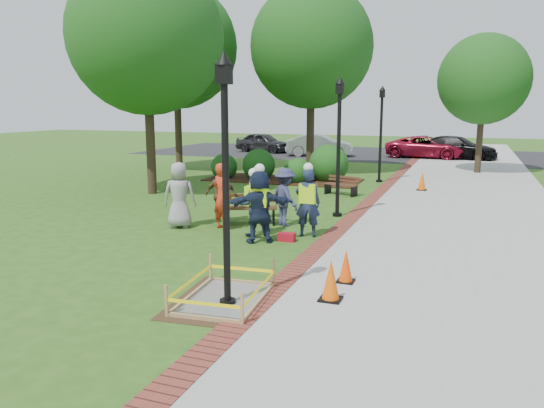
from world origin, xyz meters
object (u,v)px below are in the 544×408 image
at_px(hivis_worker_a, 260,204).
at_px(lamp_near, 225,162).
at_px(hivis_worker_b, 308,200).
at_px(wet_concrete_pad, 225,288).
at_px(bench_near, 250,215).
at_px(cone_front, 331,281).
at_px(hivis_worker_c, 253,202).

bearing_deg(hivis_worker_a, lamp_near, -75.67).
relative_size(lamp_near, hivis_worker_b, 2.18).
relative_size(wet_concrete_pad, hivis_worker_a, 1.22).
height_order(hivis_worker_a, hivis_worker_b, hivis_worker_a).
bearing_deg(bench_near, cone_front, -54.31).
xyz_separation_m(cone_front, hivis_worker_b, (-1.74, 4.37, 0.60)).
height_order(wet_concrete_pad, cone_front, cone_front).
bearing_deg(cone_front, lamp_near, -153.52).
xyz_separation_m(lamp_near, hivis_worker_a, (-1.07, 4.17, -1.50)).
bearing_deg(hivis_worker_a, bench_near, 119.67).
bearing_deg(hivis_worker_c, hivis_worker_b, 15.49).
bearing_deg(bench_near, hivis_worker_b, -22.72).
bearing_deg(cone_front, hivis_worker_c, 128.04).
height_order(bench_near, lamp_near, lamp_near).
height_order(lamp_near, hivis_worker_c, lamp_near).
bearing_deg(hivis_worker_b, lamp_near, -88.69).
distance_m(hivis_worker_a, hivis_worker_c, 0.76).
distance_m(wet_concrete_pad, hivis_worker_b, 5.07).
relative_size(cone_front, hivis_worker_a, 0.38).
bearing_deg(cone_front, hivis_worker_b, 111.74).
xyz_separation_m(wet_concrete_pad, lamp_near, (0.13, -0.17, 2.25)).
bearing_deg(hivis_worker_a, cone_front, -51.34).
distance_m(wet_concrete_pad, bench_near, 6.18).
bearing_deg(hivis_worker_a, hivis_worker_b, 46.76).
bearing_deg(hivis_worker_c, wet_concrete_pad, -73.62).
height_order(bench_near, hivis_worker_b, hivis_worker_b).
height_order(wet_concrete_pad, bench_near, bench_near).
bearing_deg(wet_concrete_pad, hivis_worker_a, 103.09).
height_order(lamp_near, hivis_worker_a, lamp_near).
bearing_deg(cone_front, wet_concrete_pad, -159.90).
bearing_deg(bench_near, lamp_near, -70.62).
xyz_separation_m(bench_near, hivis_worker_c, (0.62, -1.22, 0.62)).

